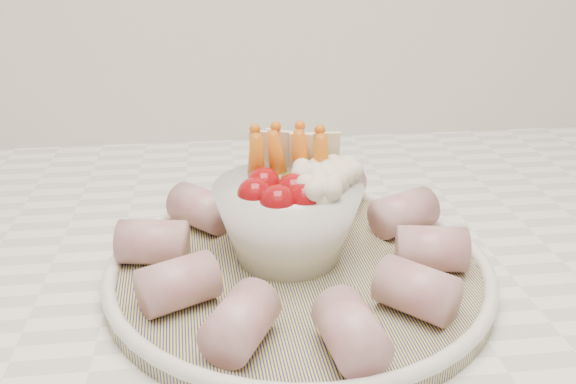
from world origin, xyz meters
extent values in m
cube|color=white|center=(0.00, 1.45, 0.90)|extent=(2.04, 0.62, 0.04)
cylinder|color=navy|center=(0.10, 1.38, 0.93)|extent=(0.33, 0.33, 0.01)
torus|color=white|center=(0.10, 1.38, 0.94)|extent=(0.32, 0.32, 0.01)
sphere|color=maroon|center=(0.07, 1.38, 1.00)|extent=(0.03, 0.03, 0.03)
sphere|color=maroon|center=(0.08, 1.37, 1.00)|extent=(0.03, 0.03, 0.03)
sphere|color=maroon|center=(0.10, 1.37, 1.00)|extent=(0.03, 0.03, 0.03)
sphere|color=maroon|center=(0.07, 1.40, 1.00)|extent=(0.03, 0.03, 0.03)
sphere|color=maroon|center=(0.10, 1.39, 1.00)|extent=(0.03, 0.03, 0.03)
sphere|color=maroon|center=(0.12, 1.38, 1.00)|extent=(0.03, 0.03, 0.03)
sphere|color=#476321|center=(0.10, 1.41, 1.00)|extent=(0.02, 0.02, 0.02)
cone|color=#D06413|center=(0.09, 1.43, 1.01)|extent=(0.03, 0.04, 0.07)
cone|color=#D06413|center=(0.11, 1.43, 1.01)|extent=(0.03, 0.04, 0.07)
cone|color=#D06413|center=(0.12, 1.41, 1.01)|extent=(0.03, 0.04, 0.07)
cone|color=#D06413|center=(0.07, 1.42, 1.01)|extent=(0.02, 0.04, 0.07)
sphere|color=white|center=(0.13, 1.39, 1.00)|extent=(0.03, 0.03, 0.03)
sphere|color=white|center=(0.12, 1.37, 1.00)|extent=(0.03, 0.03, 0.03)
sphere|color=white|center=(0.14, 1.40, 1.00)|extent=(0.03, 0.03, 0.03)
sphere|color=white|center=(0.12, 1.40, 1.00)|extent=(0.03, 0.03, 0.03)
cube|color=beige|center=(0.10, 1.44, 1.01)|extent=(0.04, 0.03, 0.05)
cube|color=beige|center=(0.12, 1.43, 1.01)|extent=(0.04, 0.01, 0.05)
cube|color=beige|center=(0.09, 1.44, 1.01)|extent=(0.05, 0.02, 0.05)
cylinder|color=#A64C5B|center=(0.21, 1.36, 0.95)|extent=(0.06, 0.05, 0.04)
cylinder|color=#A64C5B|center=(0.20, 1.43, 0.95)|extent=(0.07, 0.06, 0.04)
cylinder|color=#A64C5B|center=(0.16, 1.49, 0.95)|extent=(0.06, 0.07, 0.04)
cylinder|color=#A64C5B|center=(0.09, 1.48, 0.95)|extent=(0.05, 0.06, 0.04)
cylinder|color=#A64C5B|center=(0.02, 1.46, 0.95)|extent=(0.07, 0.07, 0.04)
cylinder|color=#A64C5B|center=(-0.02, 1.40, 0.95)|extent=(0.06, 0.05, 0.04)
cylinder|color=#A64C5B|center=(0.00, 1.33, 0.95)|extent=(0.07, 0.06, 0.04)
cylinder|color=#A64C5B|center=(0.05, 1.27, 0.95)|extent=(0.06, 0.07, 0.04)
cylinder|color=#A64C5B|center=(0.12, 1.26, 0.95)|extent=(0.05, 0.06, 0.04)
cylinder|color=#A64C5B|center=(0.18, 1.30, 0.95)|extent=(0.07, 0.07, 0.04)
camera|label=1|loc=(0.04, 0.91, 1.21)|focal=40.00mm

